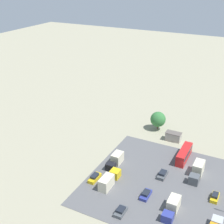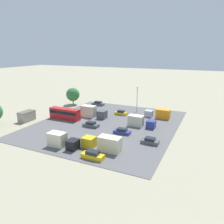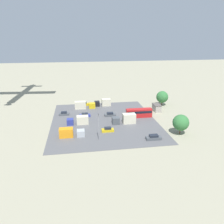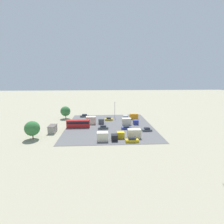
{
  "view_description": "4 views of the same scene",
  "coord_description": "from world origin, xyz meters",
  "px_view_note": "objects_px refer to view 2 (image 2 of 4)",
  "views": [
    {
      "loc": [
        -15.41,
        75.49,
        52.21
      ],
      "look_at": [
        8.39,
        29.22,
        28.16
      ],
      "focal_mm": 50.0,
      "sensor_mm": 36.0,
      "label": 1
    },
    {
      "loc": [
        54.07,
        36.48,
        20.73
      ],
      "look_at": [
        4.64,
        13.06,
        5.25
      ],
      "focal_mm": 35.0,
      "sensor_mm": 36.0,
      "label": 2
    },
    {
      "loc": [
        -76.19,
        18.38,
        30.29
      ],
      "look_at": [
        1.72,
        6.05,
        2.72
      ],
      "focal_mm": 35.0,
      "sensor_mm": 36.0,
      "label": 3
    },
    {
      "loc": [
        77.07,
        6.06,
        22.66
      ],
      "look_at": [
        -4.4,
        10.75,
        5.62
      ],
      "focal_mm": 28.0,
      "sensor_mm": 36.0,
      "label": 4
    }
  ],
  "objects_px": {
    "parked_car_5": "(98,104)",
    "parked_car_1": "(91,125)",
    "parked_car_2": "(93,155)",
    "parked_truck_3": "(159,114)",
    "shed_building": "(27,116)",
    "parked_car_3": "(122,131)",
    "parked_car_0": "(121,113)",
    "bus": "(65,113)",
    "parked_truck_4": "(61,141)",
    "parked_truck_1": "(104,143)",
    "parked_car_4": "(150,141)",
    "parked_truck_0": "(140,122)",
    "parked_truck_2": "(92,112)"
  },
  "relations": [
    {
      "from": "shed_building",
      "to": "parked_truck_0",
      "type": "relative_size",
      "value": 0.67
    },
    {
      "from": "parked_truck_2",
      "to": "parked_truck_1",
      "type": "bearing_deg",
      "value": 36.01
    },
    {
      "from": "shed_building",
      "to": "parked_car_3",
      "type": "height_order",
      "value": "shed_building"
    },
    {
      "from": "parked_car_3",
      "to": "parked_truck_4",
      "type": "height_order",
      "value": "parked_truck_4"
    },
    {
      "from": "parked_car_4",
      "to": "parked_truck_1",
      "type": "relative_size",
      "value": 0.46
    },
    {
      "from": "parked_truck_0",
      "to": "shed_building",
      "type": "bearing_deg",
      "value": -73.42
    },
    {
      "from": "shed_building",
      "to": "bus",
      "type": "distance_m",
      "value": 11.41
    },
    {
      "from": "parked_car_5",
      "to": "parked_truck_3",
      "type": "xyz_separation_m",
      "value": [
        6.06,
        25.32,
        0.66
      ]
    },
    {
      "from": "parked_car_1",
      "to": "parked_car_4",
      "type": "relative_size",
      "value": 1.1
    },
    {
      "from": "parked_car_2",
      "to": "parked_car_0",
      "type": "bearing_deg",
      "value": 12.78
    },
    {
      "from": "parked_car_4",
      "to": "parked_truck_1",
      "type": "xyz_separation_m",
      "value": [
        7.39,
        -8.14,
        0.86
      ]
    },
    {
      "from": "bus",
      "to": "parked_truck_3",
      "type": "relative_size",
      "value": 1.28
    },
    {
      "from": "bus",
      "to": "parked_truck_3",
      "type": "bearing_deg",
      "value": 117.73
    },
    {
      "from": "parked_car_0",
      "to": "parked_truck_2",
      "type": "xyz_separation_m",
      "value": [
        6.22,
        -7.33,
        1.0
      ]
    },
    {
      "from": "parked_car_1",
      "to": "parked_car_2",
      "type": "distance_m",
      "value": 18.66
    },
    {
      "from": "parked_car_0",
      "to": "parked_truck_1",
      "type": "relative_size",
      "value": 0.46
    },
    {
      "from": "parked_car_1",
      "to": "parked_truck_4",
      "type": "xyz_separation_m",
      "value": [
        14.07,
        0.83,
        0.79
      ]
    },
    {
      "from": "parked_car_3",
      "to": "parked_truck_1",
      "type": "bearing_deg",
      "value": 0.41
    },
    {
      "from": "parked_truck_1",
      "to": "parked_truck_3",
      "type": "bearing_deg",
      "value": -10.4
    },
    {
      "from": "parked_truck_1",
      "to": "parked_truck_4",
      "type": "height_order",
      "value": "parked_truck_1"
    },
    {
      "from": "parked_truck_0",
      "to": "parked_truck_2",
      "type": "bearing_deg",
      "value": -96.63
    },
    {
      "from": "parked_truck_1",
      "to": "parked_truck_2",
      "type": "xyz_separation_m",
      "value": [
        -19.78,
        -14.37,
        0.16
      ]
    },
    {
      "from": "parked_truck_0",
      "to": "parked_truck_4",
      "type": "distance_m",
      "value": 23.44
    },
    {
      "from": "parked_car_2",
      "to": "parked_car_4",
      "type": "height_order",
      "value": "parked_car_2"
    },
    {
      "from": "parked_car_4",
      "to": "parked_truck_0",
      "type": "distance_m",
      "value": 12.01
    },
    {
      "from": "parked_truck_0",
      "to": "bus",
      "type": "bearing_deg",
      "value": -81.35
    },
    {
      "from": "bus",
      "to": "parked_car_3",
      "type": "relative_size",
      "value": 2.32
    },
    {
      "from": "parked_car_5",
      "to": "parked_car_1",
      "type": "bearing_deg",
      "value": 24.2
    },
    {
      "from": "parked_car_0",
      "to": "parked_car_5",
      "type": "bearing_deg",
      "value": 58.24
    },
    {
      "from": "parked_car_1",
      "to": "parked_car_5",
      "type": "height_order",
      "value": "parked_car_5"
    },
    {
      "from": "parked_car_0",
      "to": "parked_car_5",
      "type": "distance_m",
      "value": 15.43
    },
    {
      "from": "parked_car_0",
      "to": "parked_car_2",
      "type": "distance_m",
      "value": 31.2
    },
    {
      "from": "parked_car_1",
      "to": "parked_car_4",
      "type": "distance_m",
      "value": 18.55
    },
    {
      "from": "parked_truck_0",
      "to": "parked_truck_3",
      "type": "bearing_deg",
      "value": 164.27
    },
    {
      "from": "parked_car_1",
      "to": "parked_truck_1",
      "type": "bearing_deg",
      "value": -138.92
    },
    {
      "from": "parked_car_2",
      "to": "parked_truck_1",
      "type": "bearing_deg",
      "value": -1.83
    },
    {
      "from": "parked_car_0",
      "to": "parked_car_2",
      "type": "height_order",
      "value": "parked_car_2"
    },
    {
      "from": "bus",
      "to": "parked_car_2",
      "type": "xyz_separation_m",
      "value": [
        18.73,
        20.88,
        -1.15
      ]
    },
    {
      "from": "parked_car_0",
      "to": "parked_car_5",
      "type": "height_order",
      "value": "parked_car_5"
    },
    {
      "from": "parked_car_2",
      "to": "parked_truck_4",
      "type": "xyz_separation_m",
      "value": [
        -1.8,
        -8.99,
        0.75
      ]
    },
    {
      "from": "parked_car_0",
      "to": "parked_truck_4",
      "type": "distance_m",
      "value": 28.72
    },
    {
      "from": "shed_building",
      "to": "parked_truck_2",
      "type": "distance_m",
      "value": 19.99
    },
    {
      "from": "shed_building",
      "to": "parked_car_4",
      "type": "relative_size",
      "value": 1.27
    },
    {
      "from": "parked_car_4",
      "to": "parked_truck_4",
      "type": "bearing_deg",
      "value": 120.13
    },
    {
      "from": "parked_car_3",
      "to": "parked_truck_0",
      "type": "distance_m",
      "value": 7.84
    },
    {
      "from": "parked_car_2",
      "to": "parked_truck_1",
      "type": "xyz_separation_m",
      "value": [
        -4.43,
        0.14,
        0.8
      ]
    },
    {
      "from": "parked_car_5",
      "to": "parked_truck_4",
      "type": "relative_size",
      "value": 0.65
    },
    {
      "from": "parked_car_2",
      "to": "parked_car_4",
      "type": "distance_m",
      "value": 14.44
    },
    {
      "from": "parked_car_2",
      "to": "parked_truck_3",
      "type": "xyz_separation_m",
      "value": [
        -32.49,
        5.29,
        0.65
      ]
    },
    {
      "from": "parked_car_5",
      "to": "parked_truck_0",
      "type": "xyz_separation_m",
      "value": [
        16.28,
        22.44,
        0.71
      ]
    }
  ]
}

